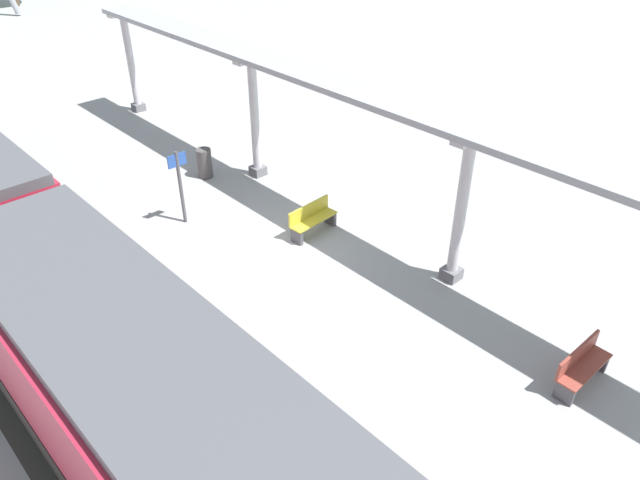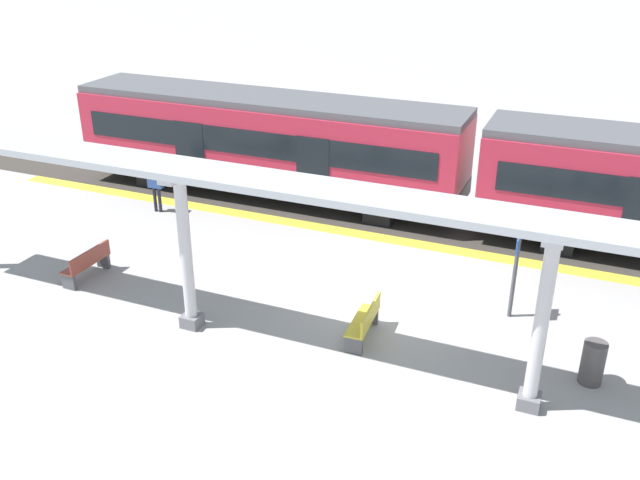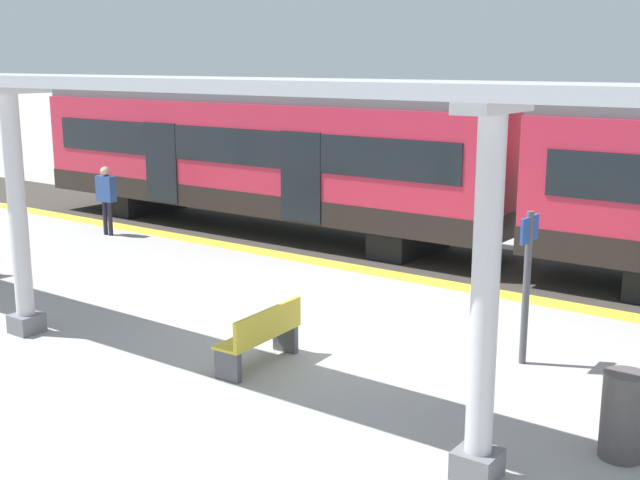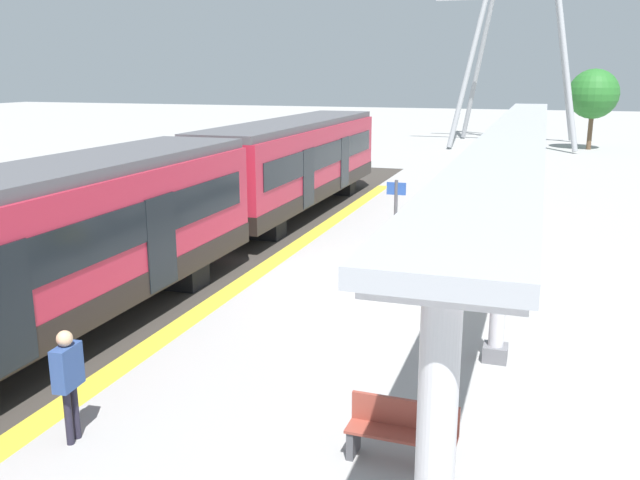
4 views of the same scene
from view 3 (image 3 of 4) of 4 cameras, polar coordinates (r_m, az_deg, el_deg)
ground_plane at (r=13.13m, az=1.74°, el=-6.23°), size 176.00×176.00×0.00m
tactile_edge_strip at (r=15.85m, az=8.54°, el=-3.04°), size 0.54×29.90×0.01m
trackbed at (r=17.48m, az=11.41°, el=-1.69°), size 3.20×41.90×0.01m
train_near_carriage at (r=20.39m, az=-4.13°, el=5.76°), size 2.65×13.41×3.48m
canopy_pillar_second at (r=13.28m, az=-20.52°, el=1.91°), size 1.10×0.44×3.86m
canopy_pillar_third at (r=8.13m, az=11.53°, el=-3.88°), size 1.10×0.44×3.86m
canopy_beam at (r=10.03m, az=-8.66°, el=10.79°), size 1.20×24.25×0.16m
bench_near_end at (r=11.45m, az=-4.11°, el=-6.77°), size 1.52×0.53×0.86m
trash_bin at (r=9.49m, az=20.59°, el=-11.50°), size 0.48×0.48×0.96m
platform_info_sign at (r=11.63m, az=14.38°, el=-2.26°), size 0.56×0.10×2.20m
passenger_waiting_near_edge at (r=20.52m, az=-14.82°, el=3.25°), size 0.26×0.51×1.70m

